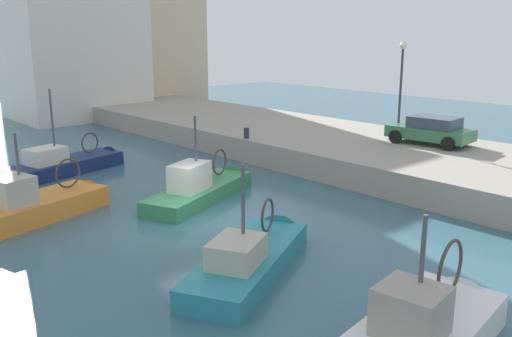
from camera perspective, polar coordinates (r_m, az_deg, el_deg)
name	(u,v)px	position (r m, az deg, el deg)	size (l,w,h in m)	color
water_surface	(201,221)	(19.82, -5.68, -5.39)	(80.00, 80.00, 0.00)	#386070
quay_wall	(392,157)	(27.75, 13.78, 1.16)	(9.00, 56.00, 1.20)	#9E9384
fishing_boat_teal	(253,263)	(16.01, -0.28, -9.72)	(6.53, 4.52, 3.98)	teal
fishing_boat_green	(204,193)	(22.54, -5.34, -2.57)	(6.74, 4.02, 4.15)	#388951
fishing_boat_navy	(69,169)	(27.95, -18.63, -0.10)	(6.94, 3.24, 4.82)	navy
fishing_boat_orange	(47,212)	(21.67, -20.71, -4.16)	(5.95, 3.24, 4.05)	orange
parked_car_green	(431,130)	(28.17, 17.56, 3.80)	(2.36, 4.10, 1.36)	#387547
mooring_bollard_mid	(246,133)	(28.44, -0.99, 3.67)	(0.28, 0.28, 0.55)	#2D2D33
quay_streetlamp	(401,74)	(28.84, 14.72, 9.33)	(0.36, 0.36, 4.83)	#38383D
waterfront_building_west_mid	(145,12)	(51.20, -11.32, 15.47)	(8.45, 7.31, 16.30)	beige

